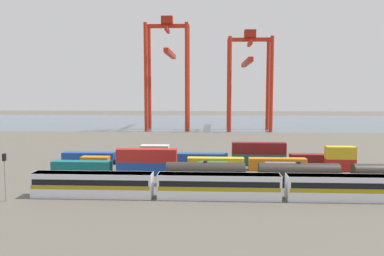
{
  "coord_description": "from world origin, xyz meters",
  "views": [
    {
      "loc": [
        -3.93,
        -77.68,
        16.79
      ],
      "look_at": [
        -9.57,
        30.34,
        6.45
      ],
      "focal_mm": 36.12,
      "sensor_mm": 36.0,
      "label": 1
    }
  ],
  "objects": [
    {
      "name": "shipping_container_16",
      "position": [
        -19.5,
        9.72,
        1.3
      ],
      "size": [
        12.1,
        2.44,
        2.6
      ],
      "primitive_type": "cube",
      "color": "maroon",
      "rests_on": "ground_plane"
    },
    {
      "name": "harbour_water",
      "position": [
        0.0,
        134.74,
        0.0
      ],
      "size": [
        400.0,
        110.0,
        0.01
      ],
      "primitive_type": "cube",
      "color": "#475B6B",
      "rests_on": "ground_plane"
    },
    {
      "name": "shipping_container_6",
      "position": [
        -16.24,
        4.18,
        1.3
      ],
      "size": [
        6.04,
        2.44,
        2.6
      ],
      "primitive_type": "cube",
      "color": "orange",
      "rests_on": "ground_plane"
    },
    {
      "name": "gantry_crane_west",
      "position": [
        -23.18,
        91.05,
        28.96
      ],
      "size": [
        18.76,
        34.63,
        48.33
      ],
      "color": "red",
      "rests_on": "ground_plane"
    },
    {
      "name": "shipping_container_8",
      "position": [
        -3.12,
        4.18,
        1.3
      ],
      "size": [
        12.1,
        2.44,
        2.6
      ],
      "primitive_type": "cube",
      "color": "gold",
      "rests_on": "ground_plane"
    },
    {
      "name": "shipping_container_19",
      "position": [
        6.7,
        9.72,
        3.9
      ],
      "size": [
        12.1,
        2.44,
        2.6
      ],
      "primitive_type": "cube",
      "color": "maroon",
      "rests_on": "shipping_container_18"
    },
    {
      "name": "shipping_container_2",
      "position": [
        -17.06,
        -1.35,
        3.9
      ],
      "size": [
        12.1,
        2.44,
        2.6
      ],
      "primitive_type": "cube",
      "color": "#AD211C",
      "rests_on": "shipping_container_1"
    },
    {
      "name": "shipping_container_18",
      "position": [
        6.7,
        9.72,
        1.3
      ],
      "size": [
        12.1,
        2.44,
        2.6
      ],
      "primitive_type": "cube",
      "color": "#146066",
      "rests_on": "ground_plane"
    },
    {
      "name": "shipping_container_7",
      "position": [
        -16.24,
        4.18,
        3.9
      ],
      "size": [
        6.04,
        2.44,
        2.6
      ],
      "primitive_type": "cube",
      "color": "silver",
      "rests_on": "shipping_container_6"
    },
    {
      "name": "shipping_container_15",
      "position": [
        -32.6,
        9.72,
        1.3
      ],
      "size": [
        12.1,
        2.44,
        2.6
      ],
      "primitive_type": "cube",
      "color": "#1C4299",
      "rests_on": "ground_plane"
    },
    {
      "name": "shipping_container_9",
      "position": [
        10.0,
        4.18,
        1.3
      ],
      "size": [
        12.1,
        2.44,
        2.6
      ],
      "primitive_type": "cube",
      "color": "orange",
      "rests_on": "ground_plane"
    },
    {
      "name": "shipping_container_10",
      "position": [
        23.12,
        4.18,
        1.3
      ],
      "size": [
        6.04,
        2.44,
        2.6
      ],
      "primitive_type": "cube",
      "color": "#AD211C",
      "rests_on": "ground_plane"
    },
    {
      "name": "shipping_container_17",
      "position": [
        -6.4,
        9.72,
        1.3
      ],
      "size": [
        12.1,
        2.44,
        2.6
      ],
      "primitive_type": "cube",
      "color": "#1C4299",
      "rests_on": "ground_plane"
    },
    {
      "name": "signal_mast",
      "position": [
        -35.42,
        -21.44,
        4.79
      ],
      "size": [
        0.36,
        0.6,
        7.36
      ],
      "color": "gray",
      "rests_on": "ground_plane"
    },
    {
      "name": "ground_plane",
      "position": [
        0.0,
        40.0,
        0.0
      ],
      "size": [
        420.0,
        420.0,
        0.0
      ],
      "primitive_type": "plane",
      "color": "#5B564C"
    },
    {
      "name": "passenger_train",
      "position": [
        -2.83,
        -18.34,
        2.14
      ],
      "size": [
        59.23,
        3.14,
        3.9
      ],
      "color": "silver",
      "rests_on": "ground_plane"
    },
    {
      "name": "shipping_container_1",
      "position": [
        -17.06,
        -1.35,
        1.3
      ],
      "size": [
        12.1,
        2.44,
        2.6
      ],
      "primitive_type": "cube",
      "color": "#1C4299",
      "rests_on": "ground_plane"
    },
    {
      "name": "shipping_container_11",
      "position": [
        23.12,
        4.18,
        3.9
      ],
      "size": [
        6.04,
        2.44,
        2.6
      ],
      "primitive_type": "cube",
      "color": "gold",
      "rests_on": "shipping_container_10"
    },
    {
      "name": "gantry_crane_central",
      "position": [
        11.84,
        92.06,
        25.95
      ],
      "size": [
        18.71,
        39.86,
        42.41
      ],
      "color": "red",
      "rests_on": "ground_plane"
    },
    {
      "name": "shipping_container_4",
      "position": [
        9.72,
        -1.35,
        1.3
      ],
      "size": [
        6.04,
        2.44,
        2.6
      ],
      "primitive_type": "cube",
      "color": "slate",
      "rests_on": "ground_plane"
    },
    {
      "name": "shipping_container_0",
      "position": [
        -30.44,
        -1.35,
        1.3
      ],
      "size": [
        12.1,
        2.44,
        2.6
      ],
      "primitive_type": "cube",
      "color": "#146066",
      "rests_on": "ground_plane"
    },
    {
      "name": "shipping_container_3",
      "position": [
        -3.67,
        -1.35,
        1.3
      ],
      "size": [
        6.04,
        2.44,
        2.6
      ],
      "primitive_type": "cube",
      "color": "#197538",
      "rests_on": "ground_plane"
    },
    {
      "name": "shipping_container_20",
      "position": [
        19.8,
        9.72,
        1.3
      ],
      "size": [
        12.1,
        2.44,
        2.6
      ],
      "primitive_type": "cube",
      "color": "maroon",
      "rests_on": "ground_plane"
    },
    {
      "name": "shipping_container_5",
      "position": [
        -29.36,
        4.18,
        1.3
      ],
      "size": [
        6.04,
        2.44,
        2.6
      ],
      "primitive_type": "cube",
      "color": "orange",
      "rests_on": "ground_plane"
    }
  ]
}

